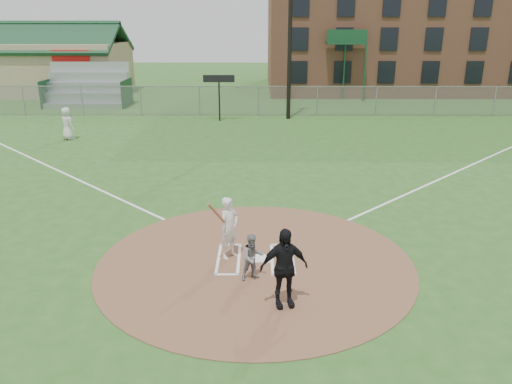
{
  "coord_description": "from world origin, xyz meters",
  "views": [
    {
      "loc": [
        0.11,
        -12.03,
        6.08
      ],
      "look_at": [
        0.0,
        2.0,
        1.3
      ],
      "focal_mm": 35.0,
      "sensor_mm": 36.0,
      "label": 1
    }
  ],
  "objects_px": {
    "catcher": "(253,257)",
    "batter_at_plate": "(229,228)",
    "umpire": "(284,268)",
    "ondeck_player": "(67,124)",
    "home_plate": "(264,259)"
  },
  "relations": [
    {
      "from": "catcher",
      "to": "batter_at_plate",
      "type": "bearing_deg",
      "value": 95.59
    },
    {
      "from": "umpire",
      "to": "ondeck_player",
      "type": "relative_size",
      "value": 1.06
    },
    {
      "from": "ondeck_player",
      "to": "batter_at_plate",
      "type": "relative_size",
      "value": 0.99
    },
    {
      "from": "umpire",
      "to": "batter_at_plate",
      "type": "relative_size",
      "value": 1.05
    },
    {
      "from": "batter_at_plate",
      "to": "catcher",
      "type": "bearing_deg",
      "value": -62.06
    },
    {
      "from": "home_plate",
      "to": "catcher",
      "type": "xyz_separation_m",
      "value": [
        -0.29,
        -1.08,
        0.58
      ]
    },
    {
      "from": "home_plate",
      "to": "umpire",
      "type": "bearing_deg",
      "value": -79.8
    },
    {
      "from": "home_plate",
      "to": "batter_at_plate",
      "type": "distance_m",
      "value": 1.27
    },
    {
      "from": "catcher",
      "to": "batter_at_plate",
      "type": "relative_size",
      "value": 0.67
    },
    {
      "from": "umpire",
      "to": "batter_at_plate",
      "type": "height_order",
      "value": "umpire"
    },
    {
      "from": "home_plate",
      "to": "batter_at_plate",
      "type": "xyz_separation_m",
      "value": [
        -0.94,
        0.14,
        0.84
      ]
    },
    {
      "from": "umpire",
      "to": "home_plate",
      "type": "bearing_deg",
      "value": 87.46
    },
    {
      "from": "catcher",
      "to": "umpire",
      "type": "bearing_deg",
      "value": -82.26
    },
    {
      "from": "catcher",
      "to": "ondeck_player",
      "type": "xyz_separation_m",
      "value": [
        -10.29,
        15.63,
        0.27
      ]
    },
    {
      "from": "catcher",
      "to": "umpire",
      "type": "relative_size",
      "value": 0.63
    }
  ]
}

